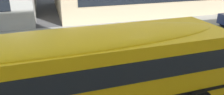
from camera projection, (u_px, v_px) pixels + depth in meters
ground_plane at (110, 80)px, 9.58m from camera, size 400.00×400.00×0.00m
sidewalk_far at (82, 31)px, 15.89m from camera, size 120.00×3.00×0.01m
lane_centreline at (110, 80)px, 9.58m from camera, size 110.00×0.16×0.01m
school_bus at (51, 74)px, 6.60m from camera, size 12.59×3.02×2.80m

